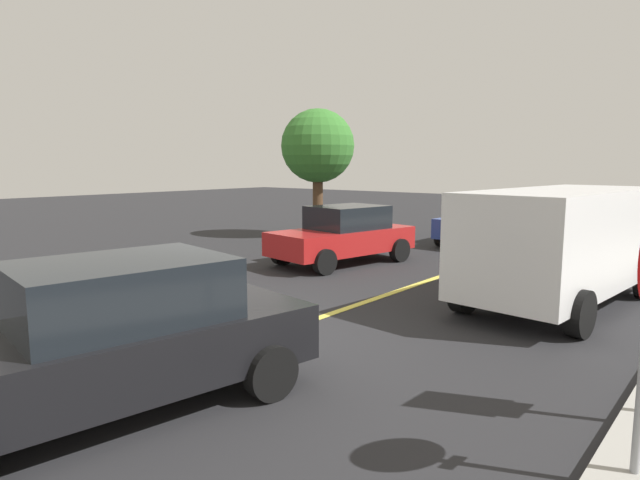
# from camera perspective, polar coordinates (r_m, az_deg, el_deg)

# --- Properties ---
(ground_plane) EXTENTS (80.00, 80.00, 0.00)m
(ground_plane) POSITION_cam_1_polar(r_m,az_deg,el_deg) (8.23, -8.53, -10.96)
(ground_plane) COLOR #262628
(lane_marking_centre) EXTENTS (28.00, 0.16, 0.01)m
(lane_marking_centre) POSITION_cam_1_polar(r_m,az_deg,el_deg) (10.38, 3.95, -6.84)
(lane_marking_centre) COLOR #E0D14C
(white_van) EXTENTS (5.37, 2.67, 2.20)m
(white_van) POSITION_cam_1_polar(r_m,az_deg,el_deg) (11.08, 24.18, 0.06)
(white_van) COLOR white
(white_van) RESTS_ON ground_plane
(car_red_mid_road) EXTENTS (4.28, 2.47, 1.55)m
(car_red_mid_road) POSITION_cam_1_polar(r_m,az_deg,el_deg) (14.58, 2.50, 0.58)
(car_red_mid_road) COLOR red
(car_red_mid_road) RESTS_ON ground_plane
(car_black_far_lane) EXTENTS (4.76, 2.60, 1.65)m
(car_black_far_lane) POSITION_cam_1_polar(r_m,az_deg,el_deg) (6.28, -21.44, -9.57)
(car_black_far_lane) COLOR black
(car_black_far_lane) RESTS_ON ground_plane
(car_blue_crossing) EXTENTS (4.34, 2.07, 1.58)m
(car_blue_crossing) POSITION_cam_1_polar(r_m,az_deg,el_deg) (19.01, 17.26, 2.01)
(car_blue_crossing) COLOR #2D479E
(car_blue_crossing) RESTS_ON ground_plane
(tree_left_verge) EXTENTS (2.66, 2.66, 4.66)m
(tree_left_verge) POSITION_cam_1_polar(r_m,az_deg,el_deg) (19.86, -0.24, 9.81)
(tree_left_verge) COLOR #513823
(tree_left_verge) RESTS_ON ground_plane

